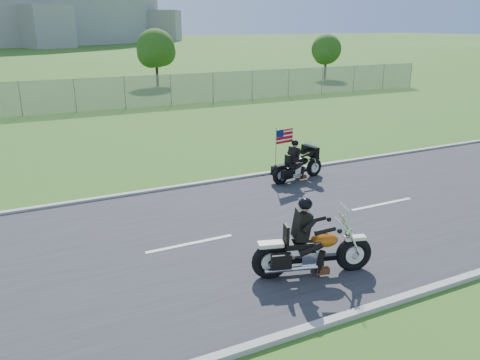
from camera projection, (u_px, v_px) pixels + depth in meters
name	position (u px, v px, depth m)	size (l,w,h in m)	color
ground	(263.00, 230.00, 12.14)	(420.00, 420.00, 0.00)	#2C561A
road	(263.00, 230.00, 12.14)	(120.00, 8.00, 0.04)	#28282B
curb_north	(205.00, 183.00, 15.58)	(120.00, 0.18, 0.12)	#9E9B93
curb_south	(367.00, 310.00, 8.67)	(120.00, 0.18, 0.12)	#9E9B93
fence	(20.00, 99.00, 26.83)	(60.00, 0.03, 2.00)	gray
tree_fence_near	(156.00, 50.00, 39.33)	(3.52, 3.28, 4.75)	#382316
tree_fence_far	(326.00, 51.00, 44.34)	(3.08, 2.87, 4.20)	#382316
motorcycle_lead	(311.00, 251.00, 9.81)	(2.60, 1.11, 1.78)	black
motorcycle_follow	(298.00, 167.00, 15.82)	(2.16, 0.84, 1.81)	black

